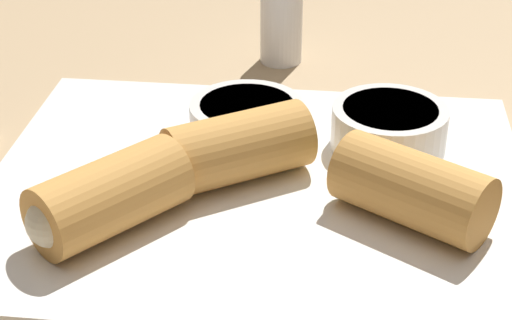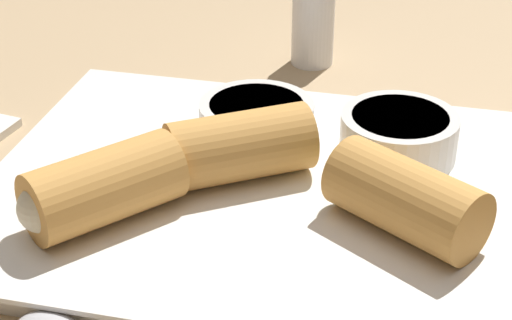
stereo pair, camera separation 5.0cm
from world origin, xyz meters
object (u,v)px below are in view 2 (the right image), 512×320
at_px(serving_plate, 256,194).
at_px(dipping_bowl_near, 251,121).
at_px(dipping_bowl_far, 399,134).
at_px(salt_shaker, 313,13).

bearing_deg(serving_plate, dipping_bowl_near, 106.72).
distance_m(dipping_bowl_near, dipping_bowl_far, 0.09).
xyz_separation_m(dipping_bowl_near, salt_shaker, (0.01, 0.16, 0.01)).
relative_size(dipping_bowl_near, dipping_bowl_far, 1.00).
distance_m(dipping_bowl_far, salt_shaker, 0.18).
bearing_deg(serving_plate, dipping_bowl_far, 34.34).
height_order(serving_plate, dipping_bowl_near, dipping_bowl_near).
distance_m(serving_plate, dipping_bowl_far, 0.10).
relative_size(serving_plate, dipping_bowl_near, 4.40).
bearing_deg(dipping_bowl_far, serving_plate, -145.66).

